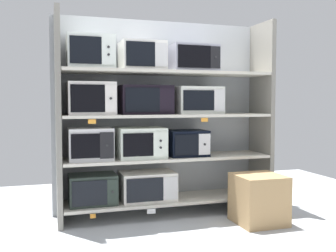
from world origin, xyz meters
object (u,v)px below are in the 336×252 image
object	(u,v)px
microwave_3	(141,143)
microwave_5	(91,99)
microwave_4	(187,143)
microwave_9	(142,56)
microwave_6	(146,100)
microwave_8	(90,53)
microwave_10	(192,59)
microwave_7	(198,100)
microwave_1	(148,186)
shipping_carton	(259,199)
microwave_0	(93,189)
microwave_2	(90,144)

from	to	relation	value
microwave_3	microwave_5	xyz separation A→B (m)	(-0.51, -0.00, 0.46)
microwave_3	microwave_4	bearing A→B (deg)	-0.02
microwave_3	microwave_9	distance (m)	0.90
microwave_4	microwave_6	bearing A→B (deg)	-179.99
microwave_8	microwave_10	xyz separation A→B (m)	(1.09, -0.00, -0.02)
microwave_4	microwave_5	bearing A→B (deg)	-179.99
microwave_8	microwave_9	xyz separation A→B (m)	(0.53, -0.00, -0.02)
microwave_3	microwave_7	world-z (taller)	microwave_7
microwave_7	microwave_5	bearing A→B (deg)	-179.98
microwave_4	microwave_7	distance (m)	0.48
microwave_1	shipping_carton	world-z (taller)	shipping_carton
microwave_1	microwave_9	bearing A→B (deg)	-179.97
microwave_8	microwave_10	size ratio (longest dim) A/B	0.91
microwave_7	shipping_carton	world-z (taller)	microwave_7
microwave_6	microwave_7	bearing A→B (deg)	0.04
microwave_7	microwave_8	distance (m)	1.25
microwave_1	shipping_carton	xyz separation A→B (m)	(1.00, -0.57, -0.08)
microwave_0	microwave_3	bearing A→B (deg)	0.05
microwave_4	microwave_10	world-z (taller)	microwave_10
microwave_9	shipping_carton	world-z (taller)	microwave_9
microwave_1	microwave_3	size ratio (longest dim) A/B	1.17
microwave_1	microwave_2	size ratio (longest dim) A/B	1.31
microwave_0	microwave_3	distance (m)	0.68
microwave_1	microwave_6	distance (m)	0.91
microwave_3	microwave_7	xyz separation A→B (m)	(0.64, 0.00, 0.44)
microwave_6	shipping_carton	world-z (taller)	microwave_6
microwave_0	microwave_2	bearing A→B (deg)	178.79
microwave_0	microwave_10	size ratio (longest dim) A/B	0.95
microwave_10	shipping_carton	bearing A→B (deg)	-48.61
microwave_0	microwave_3	xyz separation A→B (m)	(0.50, 0.00, 0.46)
microwave_1	microwave_3	bearing A→B (deg)	179.78
microwave_8	microwave_9	world-z (taller)	microwave_8
shipping_carton	microwave_5	bearing A→B (deg)	160.24
microwave_1	microwave_5	xyz separation A→B (m)	(-0.58, -0.00, 0.93)
shipping_carton	microwave_3	bearing A→B (deg)	152.09
microwave_8	microwave_4	bearing A→B (deg)	0.00
microwave_2	microwave_10	world-z (taller)	microwave_10
microwave_5	microwave_3	bearing A→B (deg)	0.04
microwave_1	microwave_5	size ratio (longest dim) A/B	1.24
microwave_8	shipping_carton	xyz separation A→B (m)	(1.59, -0.57, -1.46)
microwave_9	microwave_2	bearing A→B (deg)	179.97
microwave_1	microwave_6	world-z (taller)	microwave_6
microwave_0	microwave_9	size ratio (longest dim) A/B	1.06
microwave_2	microwave_9	bearing A→B (deg)	-0.03
microwave_4	microwave_7	bearing A→B (deg)	0.11
microwave_7	shipping_carton	size ratio (longest dim) A/B	1.02
microwave_0	shipping_carton	size ratio (longest dim) A/B	0.97
microwave_0	microwave_9	world-z (taller)	microwave_9
microwave_6	microwave_9	xyz separation A→B (m)	(-0.04, -0.00, 0.45)
microwave_3	microwave_9	world-z (taller)	microwave_9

